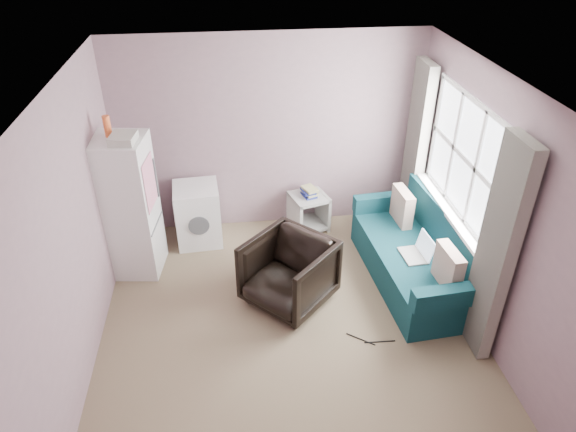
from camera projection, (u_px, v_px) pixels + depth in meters
name	position (u px, v px, depth m)	size (l,w,h in m)	color
room	(293.00, 227.00, 4.58)	(3.84, 4.24, 2.54)	#7D6A51
armchair	(289.00, 270.00, 5.41)	(0.81, 0.75, 0.83)	black
fridge	(129.00, 206.00, 5.69)	(0.64, 0.63, 1.88)	white
washing_machine	(198.00, 213.00, 6.40)	(0.58, 0.58, 0.77)	white
side_table	(309.00, 209.00, 6.70)	(0.55, 0.55, 0.61)	#9A9B97
sofa	(420.00, 256.00, 5.77)	(1.03, 2.02, 0.87)	#0F3E47
window_dressing	(450.00, 192.00, 5.42)	(0.17, 2.62, 2.18)	white
floor_cables	(370.00, 340.00, 5.11)	(0.46, 0.20, 0.01)	black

